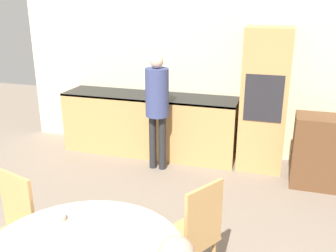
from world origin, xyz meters
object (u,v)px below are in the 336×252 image
(chair_far_right, at_px, (195,232))
(bowl_centre, at_px, (57,218))
(person_standing, at_px, (157,100))
(cup, at_px, (162,250))
(oven_unit, at_px, (264,100))
(sideboard, at_px, (336,153))
(chair_far_left, at_px, (11,228))

(chair_far_right, bearing_deg, bowl_centre, -32.28)
(person_standing, xyz_separation_m, cup, (0.93, -2.69, -0.18))
(oven_unit, height_order, person_standing, oven_unit)
(cup, bearing_deg, person_standing, 109.19)
(chair_far_right, distance_m, bowl_centre, 1.03)
(sideboard, distance_m, chair_far_left, 3.67)
(oven_unit, xyz_separation_m, person_standing, (-1.34, -0.50, 0.02))
(chair_far_right, bearing_deg, oven_unit, -156.82)
(cup, xyz_separation_m, bowl_centre, (-0.83, 0.15, -0.03))
(oven_unit, bearing_deg, bowl_centre, -112.15)
(chair_far_left, height_order, chair_far_right, same)
(chair_far_left, height_order, bowl_centre, chair_far_left)
(oven_unit, height_order, cup, oven_unit)
(person_standing, relative_size, bowl_centre, 12.52)
(cup, bearing_deg, chair_far_right, 84.05)
(person_standing, relative_size, cup, 16.24)
(bowl_centre, bearing_deg, sideboard, 50.97)
(chair_far_left, xyz_separation_m, chair_far_right, (1.39, 0.37, 0.00))
(chair_far_left, bearing_deg, cup, 6.97)
(chair_far_right, relative_size, bowl_centre, 7.65)
(bowl_centre, bearing_deg, person_standing, 92.32)
(chair_far_right, distance_m, person_standing, 2.34)
(oven_unit, height_order, chair_far_right, oven_unit)
(chair_far_left, bearing_deg, chair_far_right, 32.24)
(bowl_centre, bearing_deg, cup, -10.54)
(chair_far_right, relative_size, person_standing, 0.61)
(oven_unit, relative_size, bowl_centre, 15.23)
(oven_unit, bearing_deg, sideboard, -23.02)
(oven_unit, xyz_separation_m, chair_far_right, (-0.34, -2.57, -0.42))
(chair_far_left, bearing_deg, person_standing, 98.23)
(chair_far_left, distance_m, bowl_centre, 0.55)
(sideboard, height_order, bowl_centre, sideboard)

